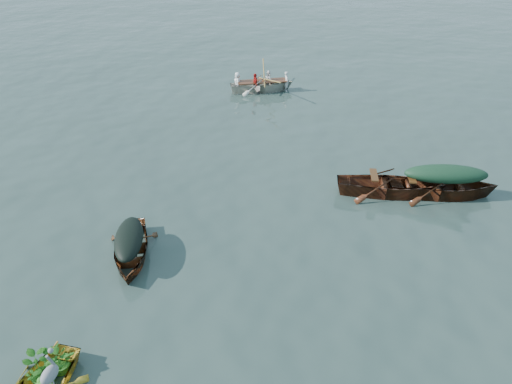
{
  "coord_description": "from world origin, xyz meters",
  "views": [
    {
      "loc": [
        2.77,
        -8.74,
        7.62
      ],
      "look_at": [
        -0.38,
        2.87,
        0.5
      ],
      "focal_mm": 35.0,
      "sensor_mm": 36.0,
      "label": 1
    }
  ],
  "objects_px": {
    "dark_covered_boat": "(132,257)",
    "heron": "(51,380)",
    "green_tarp_boat": "(441,196)",
    "open_wooden_boat": "(390,194)",
    "rowed_boat": "(262,91)"
  },
  "relations": [
    {
      "from": "heron",
      "to": "open_wooden_boat",
      "type": "bearing_deg",
      "value": 58.9
    },
    {
      "from": "dark_covered_boat",
      "to": "heron",
      "type": "xyz_separation_m",
      "value": [
        0.88,
        -4.27,
        0.86
      ]
    },
    {
      "from": "rowed_boat",
      "to": "heron",
      "type": "distance_m",
      "value": 16.9
    },
    {
      "from": "green_tarp_boat",
      "to": "heron",
      "type": "bearing_deg",
      "value": 132.69
    },
    {
      "from": "open_wooden_boat",
      "to": "dark_covered_boat",
      "type": "bearing_deg",
      "value": 119.05
    },
    {
      "from": "dark_covered_boat",
      "to": "open_wooden_boat",
      "type": "distance_m",
      "value": 7.65
    },
    {
      "from": "rowed_boat",
      "to": "heron",
      "type": "relative_size",
      "value": 4.4
    },
    {
      "from": "dark_covered_boat",
      "to": "open_wooden_boat",
      "type": "xyz_separation_m",
      "value": [
        6.02,
        4.72,
        0.0
      ]
    },
    {
      "from": "green_tarp_boat",
      "to": "heron",
      "type": "height_order",
      "value": "heron"
    },
    {
      "from": "green_tarp_boat",
      "to": "open_wooden_boat",
      "type": "xyz_separation_m",
      "value": [
        -1.48,
        -0.31,
        0.0
      ]
    },
    {
      "from": "dark_covered_boat",
      "to": "green_tarp_boat",
      "type": "distance_m",
      "value": 9.03
    },
    {
      "from": "dark_covered_boat",
      "to": "rowed_boat",
      "type": "distance_m",
      "value": 12.59
    },
    {
      "from": "green_tarp_boat",
      "to": "heron",
      "type": "relative_size",
      "value": 4.74
    },
    {
      "from": "heron",
      "to": "dark_covered_boat",
      "type": "bearing_deg",
      "value": 100.36
    },
    {
      "from": "dark_covered_boat",
      "to": "green_tarp_boat",
      "type": "relative_size",
      "value": 0.76
    }
  ]
}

